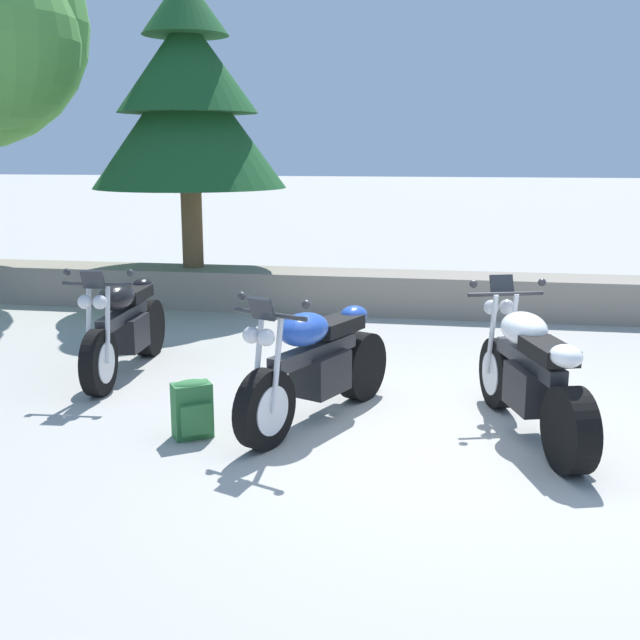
% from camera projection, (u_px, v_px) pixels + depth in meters
% --- Properties ---
extents(ground_plane, '(120.00, 120.00, 0.00)m').
position_uv_depth(ground_plane, '(456.00, 438.00, 6.15)').
color(ground_plane, '#A3A099').
extents(stone_wall, '(36.00, 0.80, 0.55)m').
position_uv_depth(stone_wall, '(457.00, 295.00, 10.71)').
color(stone_wall, gray).
rests_on(stone_wall, ground).
extents(motorcycle_black_near_left, '(0.67, 2.07, 1.18)m').
position_uv_depth(motorcycle_black_near_left, '(124.00, 327.00, 7.82)').
color(motorcycle_black_near_left, black).
rests_on(motorcycle_black_near_left, ground).
extents(motorcycle_blue_centre, '(1.06, 1.95, 1.18)m').
position_uv_depth(motorcycle_blue_centre, '(315.00, 366.00, 6.43)').
color(motorcycle_blue_centre, black).
rests_on(motorcycle_blue_centre, ground).
extents(motorcycle_white_far_right, '(0.91, 2.02, 1.18)m').
position_uv_depth(motorcycle_white_far_right, '(530.00, 376.00, 6.14)').
color(motorcycle_white_far_right, black).
rests_on(motorcycle_white_far_right, ground).
extents(rider_backpack, '(0.35, 0.34, 0.47)m').
position_uv_depth(rider_backpack, '(192.00, 408.00, 6.13)').
color(rider_backpack, '#2D6B38').
rests_on(rider_backpack, ground).
extents(pine_tree_mid_left, '(2.74, 2.74, 4.05)m').
position_uv_depth(pine_tree_mid_left, '(188.00, 100.00, 10.91)').
color(pine_tree_mid_left, brown).
rests_on(pine_tree_mid_left, stone_wall).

